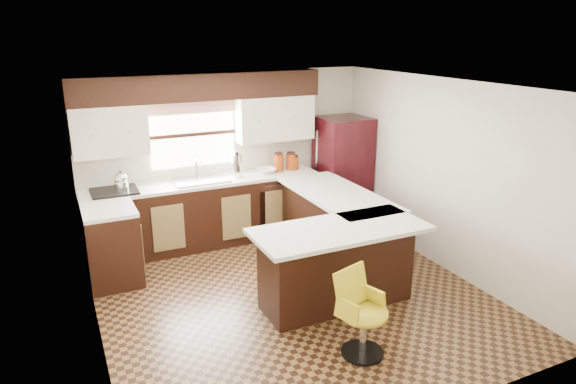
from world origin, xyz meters
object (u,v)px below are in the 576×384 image
peninsula_return (336,266)px  refrigerator (342,172)px  bar_chair (364,315)px  peninsula_long (333,229)px

peninsula_return → refrigerator: (1.34, 2.13, 0.40)m
refrigerator → bar_chair: size_ratio=2.03×
peninsula_return → bar_chair: (-0.25, -0.94, -0.03)m
peninsula_return → bar_chair: bearing=-104.9°
peninsula_long → bar_chair: size_ratio=2.34×
peninsula_return → bar_chair: peninsula_return is taller
peninsula_long → bar_chair: peninsula_long is taller
peninsula_long → refrigerator: refrigerator is taller
peninsula_return → refrigerator: 2.55m
peninsula_long → bar_chair: (-0.78, -1.92, -0.03)m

